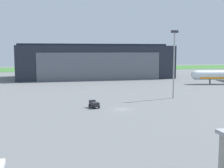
% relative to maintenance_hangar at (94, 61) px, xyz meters
% --- Properties ---
extents(ground_plane, '(440.00, 440.00, 0.00)m').
position_rel_maintenance_hangar_xyz_m(ground_plane, '(-9.04, -94.39, -9.13)').
color(ground_plane, slate).
extents(grass_field_strip, '(440.00, 56.00, 0.08)m').
position_rel_maintenance_hangar_xyz_m(grass_field_strip, '(-9.04, 80.16, -9.09)').
color(grass_field_strip, '#3B7130').
rests_on(grass_field_strip, ground_plane).
extents(maintenance_hangar, '(84.50, 37.84, 19.18)m').
position_rel_maintenance_hangar_xyz_m(maintenance_hangar, '(0.00, 0.00, 0.00)').
color(maintenance_hangar, '#232833').
rests_on(maintenance_hangar, ground_plane).
extents(stair_truck, '(2.79, 3.81, 1.99)m').
position_rel_maintenance_hangar_xyz_m(stair_truck, '(-15.71, -90.70, -8.09)').
color(stair_truck, '#28282D').
rests_on(stair_truck, ground_plane).
extents(apron_light_mast, '(2.40, 0.50, 21.98)m').
position_rel_maintenance_hangar_xyz_m(apron_light_mast, '(12.38, -80.27, 3.55)').
color(apron_light_mast, '#99999E').
rests_on(apron_light_mast, ground_plane).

